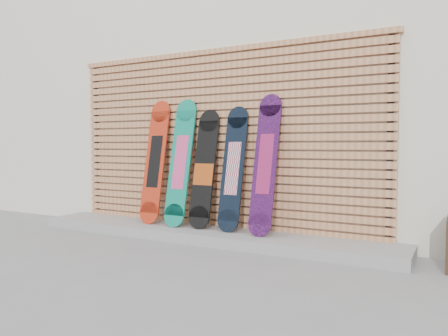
# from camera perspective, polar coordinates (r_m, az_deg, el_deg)

# --- Properties ---
(ground) EXTENTS (80.00, 80.00, 0.00)m
(ground) POSITION_cam_1_polar(r_m,az_deg,el_deg) (4.63, -5.34, -10.98)
(ground) COLOR gray
(ground) RESTS_ON ground
(building) EXTENTS (12.00, 5.00, 3.60)m
(building) POSITION_cam_1_polar(r_m,az_deg,el_deg) (7.53, 13.09, 8.13)
(building) COLOR silver
(building) RESTS_ON ground
(concrete_step) EXTENTS (4.60, 0.70, 0.12)m
(concrete_step) POSITION_cam_1_polar(r_m,az_deg,el_deg) (5.25, -2.54, -8.61)
(concrete_step) COLOR gray
(concrete_step) RESTS_ON ground
(slat_wall) EXTENTS (4.26, 0.08, 2.29)m
(slat_wall) POSITION_cam_1_polar(r_m,az_deg,el_deg) (5.40, -0.97, 3.96)
(slat_wall) COLOR #B8764C
(slat_wall) RESTS_ON ground
(snowboard_0) EXTENTS (0.29, 0.34, 1.58)m
(snowboard_0) POSITION_cam_1_polar(r_m,az_deg,el_deg) (5.68, -8.99, 0.85)
(snowboard_0) COLOR #B82B13
(snowboard_0) RESTS_ON concrete_step
(snowboard_1) EXTENTS (0.29, 0.37, 1.58)m
(snowboard_1) POSITION_cam_1_polar(r_m,az_deg,el_deg) (5.43, -5.71, 0.77)
(snowboard_1) COLOR #0D7D65
(snowboard_1) RESTS_ON concrete_step
(snowboard_2) EXTENTS (0.28, 0.33, 1.44)m
(snowboard_2) POSITION_cam_1_polar(r_m,az_deg,el_deg) (5.27, -2.60, -0.18)
(snowboard_2) COLOR black
(snowboard_2) RESTS_ON concrete_step
(snowboard_3) EXTENTS (0.27, 0.33, 1.46)m
(snowboard_3) POSITION_cam_1_polar(r_m,az_deg,el_deg) (5.08, 1.20, -0.04)
(snowboard_3) COLOR black
(snowboard_3) RESTS_ON concrete_step
(snowboard_4) EXTENTS (0.27, 0.38, 1.58)m
(snowboard_4) POSITION_cam_1_polar(r_m,az_deg,el_deg) (4.88, 5.41, 0.54)
(snowboard_4) COLOR black
(snowboard_4) RESTS_ON concrete_step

